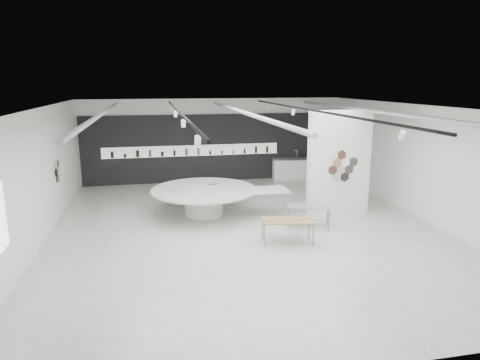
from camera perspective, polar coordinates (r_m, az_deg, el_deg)
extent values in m
cube|color=beige|center=(13.60, 0.82, -6.56)|extent=(12.00, 14.00, 0.01)
cube|color=silver|center=(12.84, 0.88, 9.69)|extent=(12.00, 14.00, 0.01)
cube|color=white|center=(19.89, -3.57, 5.32)|extent=(12.00, 0.01, 3.80)
cube|color=white|center=(6.71, 14.21, -10.60)|extent=(12.00, 0.01, 3.80)
cube|color=white|center=(15.52, 23.06, 2.14)|extent=(0.01, 14.00, 3.80)
cube|color=white|center=(13.18, -25.56, 0.13)|extent=(0.01, 14.00, 3.80)
cylinder|color=#939396|center=(13.11, -18.05, 8.33)|extent=(0.12, 12.00, 0.12)
cylinder|color=#939396|center=(13.33, 0.40, 9.02)|extent=(0.12, 12.00, 0.12)
cylinder|color=#939396|center=(14.80, 16.71, 8.87)|extent=(0.12, 12.00, 0.12)
cube|color=black|center=(12.56, -8.18, 9.01)|extent=(0.05, 13.00, 0.06)
cylinder|color=white|center=(7.62, -5.66, 5.23)|extent=(0.11, 0.18, 0.21)
cylinder|color=white|center=(10.88, -7.56, 7.49)|extent=(0.11, 0.18, 0.21)
cylinder|color=white|center=(14.16, -8.58, 8.70)|extent=(0.11, 0.18, 0.21)
cylinder|color=white|center=(17.45, -9.23, 9.46)|extent=(0.11, 0.18, 0.21)
cube|color=black|center=(13.42, 9.35, 9.22)|extent=(0.05, 13.00, 0.06)
cylinder|color=white|center=(8.97, 20.80, 5.61)|extent=(0.11, 0.18, 0.21)
cylinder|color=white|center=(11.87, 12.26, 7.75)|extent=(0.11, 0.18, 0.21)
cylinder|color=white|center=(14.93, 7.11, 8.96)|extent=(0.11, 0.18, 0.21)
cylinder|color=white|center=(18.08, 3.72, 9.71)|extent=(0.11, 0.18, 0.21)
cylinder|color=#4E3027|center=(15.67, -23.16, 0.16)|extent=(0.03, 0.28, 0.28)
cylinder|color=white|center=(15.91, -22.98, 0.37)|extent=(0.03, 0.28, 0.28)
cylinder|color=#926E59|center=(15.75, -23.14, 1.08)|extent=(0.03, 0.28, 0.28)
cylinder|color=black|center=(15.50, -23.32, 0.89)|extent=(0.03, 0.28, 0.28)
cylinder|color=beige|center=(15.58, -23.31, 1.81)|extent=(0.03, 0.28, 0.28)
cylinder|color=black|center=(15.83, -23.13, 1.99)|extent=(0.03, 0.28, 0.28)
cube|color=black|center=(19.87, -3.52, 4.29)|extent=(11.80, 0.10, 3.10)
cube|color=white|center=(19.70, -6.38, 3.95)|extent=(8.00, 0.06, 0.46)
cube|color=white|center=(19.67, -6.35, 3.28)|extent=(8.00, 0.18, 0.02)
cylinder|color=black|center=(19.64, -16.67, 3.26)|extent=(0.13, 0.13, 0.29)
cylinder|color=black|center=(19.61, -15.08, 3.14)|extent=(0.13, 0.13, 0.15)
cylinder|color=black|center=(19.58, -13.50, 3.43)|extent=(0.14, 0.14, 0.30)
cylinder|color=brown|center=(19.57, -11.91, 3.50)|extent=(0.12, 0.12, 0.29)
cylinder|color=black|center=(19.58, -10.32, 3.45)|extent=(0.12, 0.12, 0.21)
cylinder|color=black|center=(19.59, -8.73, 3.57)|extent=(0.10, 0.10, 0.25)
cylinder|color=brown|center=(19.63, -7.15, 3.71)|extent=(0.12, 0.12, 0.30)
cylinder|color=brown|center=(19.67, -5.57, 3.80)|extent=(0.10, 0.10, 0.31)
cylinder|color=black|center=(19.75, -4.00, 3.65)|extent=(0.09, 0.09, 0.17)
cylinder|color=brown|center=(19.83, -2.44, 3.69)|extent=(0.10, 0.10, 0.16)
cylinder|color=brown|center=(19.92, -0.90, 3.74)|extent=(0.09, 0.09, 0.15)
cylinder|color=black|center=(20.03, 0.63, 3.87)|extent=(0.09, 0.09, 0.21)
cylinder|color=black|center=(20.14, 2.15, 4.06)|extent=(0.11, 0.11, 0.31)
cylinder|color=black|center=(20.28, 3.64, 4.08)|extent=(0.11, 0.11, 0.29)
cube|color=white|center=(15.15, 13.04, 2.22)|extent=(2.20, 0.35, 3.60)
cylinder|color=beige|center=(15.02, 13.31, 1.33)|extent=(0.34, 0.03, 0.34)
cylinder|color=black|center=(15.15, 14.33, 1.37)|extent=(0.34, 0.03, 0.34)
cylinder|color=#4E3027|center=(14.90, 12.27, 1.29)|extent=(0.34, 0.03, 0.34)
cylinder|color=white|center=(15.03, 13.87, 2.32)|extent=(0.34, 0.03, 0.34)
cylinder|color=#926E59|center=(14.91, 12.84, 2.29)|extent=(0.34, 0.03, 0.34)
cylinder|color=black|center=(15.13, 13.77, 0.40)|extent=(0.34, 0.03, 0.34)
cylinder|color=beige|center=(15.01, 12.74, 0.35)|extent=(0.34, 0.03, 0.34)
cylinder|color=black|center=(15.16, 14.89, 2.35)|extent=(0.34, 0.03, 0.34)
cylinder|color=#4E3027|center=(14.93, 13.41, 3.28)|extent=(0.34, 0.03, 0.34)
cylinder|color=white|center=(14.80, 12.36, 3.25)|extent=(0.34, 0.03, 0.34)
cylinder|color=white|center=(14.97, -4.82, -3.01)|extent=(1.32, 1.32, 0.86)
cylinder|color=beige|center=(14.85, -4.85, -1.30)|extent=(3.66, 3.66, 0.06)
cube|color=beige|center=(14.74, 3.23, -1.36)|extent=(1.63, 1.02, 0.06)
cube|color=#926E59|center=(14.75, -8.76, -1.35)|extent=(0.25, 0.18, 0.01)
cube|color=#4E3027|center=(15.47, -3.65, -0.55)|extent=(0.25, 0.18, 0.01)
cube|color=olive|center=(12.37, 6.36, -5.37)|extent=(1.55, 0.97, 0.03)
cube|color=slate|center=(12.10, 3.28, -7.42)|extent=(0.04, 0.04, 0.65)
cube|color=slate|center=(12.71, 3.04, -6.40)|extent=(0.04, 0.04, 0.65)
cube|color=slate|center=(12.29, 9.72, -7.27)|extent=(0.04, 0.04, 0.65)
cube|color=slate|center=(12.89, 9.17, -6.28)|extent=(0.04, 0.04, 0.65)
cube|color=gray|center=(13.80, 9.16, -3.50)|extent=(1.47, 1.06, 0.03)
cube|color=slate|center=(13.62, 6.51, -5.14)|extent=(0.05, 0.05, 0.65)
cube|color=slate|center=(14.18, 6.56, -4.41)|extent=(0.05, 0.05, 0.65)
cube|color=slate|center=(13.66, 11.76, -5.28)|extent=(0.05, 0.05, 0.65)
cube|color=slate|center=(14.22, 11.60, -4.54)|extent=(0.05, 0.05, 0.65)
cube|color=white|center=(20.49, 6.78, 1.44)|extent=(1.75, 0.83, 0.95)
cube|color=gray|center=(20.40, 6.82, 2.79)|extent=(1.80, 0.87, 0.03)
cylinder|color=silver|center=(20.58, 7.61, 3.44)|extent=(0.03, 0.03, 0.38)
cylinder|color=silver|center=(20.53, 7.39, 3.93)|extent=(0.17, 0.04, 0.03)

